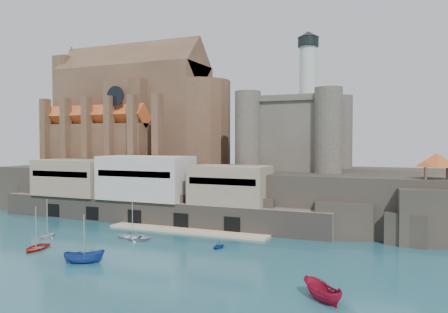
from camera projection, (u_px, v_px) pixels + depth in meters
ground at (114, 255)px, 61.18m from camera, size 300.00×300.00×0.00m
promontory at (223, 191)px, 97.34m from camera, size 100.00×36.00×10.00m
quay at (144, 191)px, 86.17m from camera, size 70.00×12.00×13.05m
church at (138, 116)px, 108.32m from camera, size 47.00×25.93×30.51m
castle_keep at (297, 130)px, 92.13m from camera, size 21.20×21.20×29.30m
rock_outcrop at (436, 217)px, 68.53m from camera, size 14.50×10.50×8.70m
pavilion at (437, 162)px, 68.38m from camera, size 6.40×6.40×5.40m
boat_0 at (36, 249)px, 64.28m from camera, size 3.87×2.03×5.21m
boat_2 at (84, 263)px, 57.07m from camera, size 2.75×2.73×5.29m
boat_4 at (47, 238)px, 72.07m from camera, size 2.93×2.00×3.18m
boat_5 at (322, 300)px, 43.71m from camera, size 3.00×3.00×5.57m
boat_6 at (133, 239)px, 71.05m from camera, size 1.42×4.40×6.10m
boat_7 at (219, 248)px, 65.02m from camera, size 2.57×1.89×2.68m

